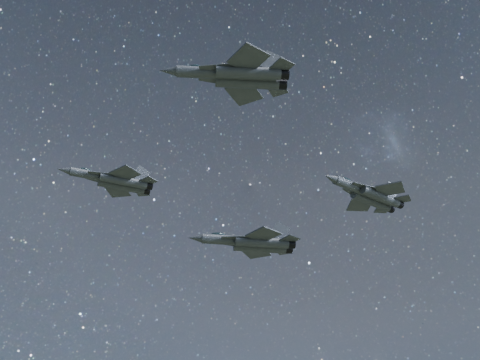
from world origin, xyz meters
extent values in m
cylinder|color=#32383F|center=(-21.54, 6.05, 149.92)|extent=(6.54, 2.44, 1.35)
cone|color=#32383F|center=(-25.63, 5.33, 149.92)|extent=(2.25, 1.55, 1.21)
ellipsoid|color=#18282C|center=(-22.56, 5.87, 150.57)|extent=(2.18, 1.25, 0.67)
cube|color=#32383F|center=(-17.11, 6.83, 149.88)|extent=(7.21, 2.51, 1.12)
cylinder|color=#32383F|center=(-16.62, 6.04, 149.49)|extent=(7.39, 2.59, 1.35)
cylinder|color=#32383F|center=(-16.92, 7.74, 149.49)|extent=(7.39, 2.59, 1.35)
cylinder|color=black|center=(-12.70, 6.73, 149.49)|extent=(1.32, 1.42, 1.25)
cylinder|color=black|center=(-13.00, 8.43, 149.49)|extent=(1.32, 1.42, 1.25)
cube|color=#32383F|center=(-19.81, 5.17, 149.81)|extent=(4.51, 1.03, 0.10)
cube|color=#32383F|center=(-20.21, 7.47, 149.81)|extent=(4.54, 2.50, 0.10)
cube|color=#32383F|center=(-16.43, 3.97, 149.66)|extent=(4.93, 4.96, 0.17)
cube|color=#32383F|center=(-17.45, 9.76, 149.66)|extent=(4.44, 4.68, 0.17)
cube|color=#32383F|center=(-12.85, 5.56, 149.66)|extent=(2.91, 2.93, 0.13)
cube|color=#32383F|center=(-13.54, 9.48, 149.66)|extent=(2.61, 2.71, 0.13)
cube|color=#32383F|center=(-14.12, 6.26, 151.13)|extent=(3.01, 0.52, 3.08)
cube|color=#32383F|center=(-14.49, 8.39, 151.13)|extent=(2.94, 0.89, 3.08)
cylinder|color=#32383F|center=(1.98, 19.32, 147.14)|extent=(8.52, 2.31, 1.78)
cone|color=#32383F|center=(-3.47, 19.67, 147.14)|extent=(2.83, 1.76, 1.59)
ellipsoid|color=#18282C|center=(0.62, 19.41, 147.99)|extent=(2.78, 1.36, 0.88)
cube|color=#32383F|center=(7.89, 18.94, 147.08)|extent=(9.42, 2.30, 1.48)
cylinder|color=#32383F|center=(8.27, 17.78, 146.57)|extent=(9.65, 2.38, 1.78)
cylinder|color=#32383F|center=(8.42, 20.05, 146.57)|extent=(9.65, 2.38, 1.78)
cylinder|color=black|center=(13.50, 17.44, 146.57)|extent=(1.58, 1.73, 1.64)
cylinder|color=black|center=(13.64, 19.72, 146.57)|extent=(1.58, 1.73, 1.64)
cube|color=#32383F|center=(3.93, 17.66, 147.00)|extent=(6.04, 2.71, 0.14)
cube|color=#32383F|center=(4.13, 20.72, 147.00)|extent=(6.03, 2.00, 0.14)
cube|color=#32383F|center=(7.87, 15.07, 146.79)|extent=(6.13, 6.36, 0.23)
cube|color=#32383F|center=(8.36, 22.79, 146.79)|extent=(6.37, 6.50, 0.23)
cube|color=#32383F|center=(12.95, 16.00, 146.79)|extent=(3.61, 3.71, 0.17)
cube|color=#32383F|center=(13.28, 21.22, 146.79)|extent=(3.76, 3.82, 0.17)
cube|color=#32383F|center=(11.55, 17.28, 148.73)|extent=(3.94, 0.75, 4.05)
cube|color=#32383F|center=(11.73, 20.12, 148.73)|extent=(3.96, 0.57, 4.05)
cylinder|color=#32383F|center=(-8.08, -21.59, 149.14)|extent=(6.69, 2.25, 1.38)
cone|color=#32383F|center=(-12.30, -21.02, 149.14)|extent=(2.28, 1.51, 1.24)
ellipsoid|color=#18282C|center=(-9.13, -21.45, 149.81)|extent=(2.22, 1.20, 0.68)
cube|color=#32383F|center=(-3.51, -22.21, 149.10)|extent=(7.39, 2.29, 1.15)
cylinder|color=#32383F|center=(-3.27, -23.13, 148.70)|extent=(7.57, 2.36, 1.38)
cylinder|color=#32383F|center=(-3.04, -21.37, 148.70)|extent=(7.57, 2.36, 1.38)
cylinder|color=black|center=(0.77, -23.68, 148.70)|extent=(1.31, 1.42, 1.28)
cylinder|color=black|center=(1.01, -21.92, 148.70)|extent=(1.31, 1.42, 1.28)
cube|color=#32383F|center=(-6.66, -22.99, 149.04)|extent=(4.68, 2.40, 0.11)
cube|color=#32383F|center=(-6.34, -20.62, 149.04)|extent=(4.66, 1.24, 0.11)
cube|color=#32383F|center=(-3.73, -25.22, 148.88)|extent=(4.64, 4.86, 0.18)
cube|color=#32383F|center=(-2.93, -19.24, 148.88)|extent=(5.03, 5.09, 0.18)
cube|color=#32383F|center=(0.26, -24.77, 148.88)|extent=(2.73, 2.83, 0.13)
cube|color=#32383F|center=(0.81, -20.73, 148.88)|extent=(2.97, 3.00, 0.13)
cube|color=#32383F|center=(-0.75, -23.69, 150.39)|extent=(3.04, 0.80, 3.16)
cube|color=#32383F|center=(-0.46, -21.50, 150.39)|extent=(3.09, 0.50, 3.16)
cylinder|color=#32383F|center=(19.24, 1.70, 150.28)|extent=(7.23, 4.32, 1.53)
cone|color=#32383F|center=(14.95, -0.20, 150.28)|extent=(2.70, 2.20, 1.37)
ellipsoid|color=#18282C|center=(18.16, 1.23, 151.01)|extent=(2.54, 1.88, 0.75)
cube|color=#32383F|center=(23.89, 3.76, 150.23)|extent=(7.92, 4.59, 1.27)
cylinder|color=#32383F|center=(24.64, 3.03, 149.79)|extent=(8.13, 4.72, 1.53)
cylinder|color=#32383F|center=(23.85, 4.81, 149.79)|extent=(8.13, 4.72, 1.53)
cylinder|color=black|center=(28.75, 4.85, 149.79)|extent=(1.73, 1.80, 1.41)
cylinder|color=black|center=(27.96, 6.64, 149.79)|extent=(1.73, 1.80, 1.41)
cube|color=#32383F|center=(21.38, 1.21, 150.16)|extent=(5.20, 2.18, 0.12)
cube|color=#32383F|center=(20.31, 3.62, 150.16)|extent=(4.79, 3.79, 0.12)
cube|color=#32383F|center=(25.41, 0.80, 149.98)|extent=(5.56, 5.43, 0.20)
cube|color=#32383F|center=(22.72, 6.88, 149.98)|extent=(4.27, 4.69, 0.20)
cube|color=#32383F|center=(28.91, 3.53, 149.98)|extent=(3.30, 3.26, 0.15)
cube|color=#32383F|center=(27.09, 7.64, 149.98)|extent=(2.50, 2.67, 0.15)
cube|color=#32383F|center=(27.33, 3.95, 151.65)|extent=(3.27, 1.27, 3.48)
cube|color=#32383F|center=(26.34, 6.19, 151.65)|extent=(3.06, 1.76, 3.48)
camera|label=1|loc=(-14.26, -70.95, 105.39)|focal=42.00mm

